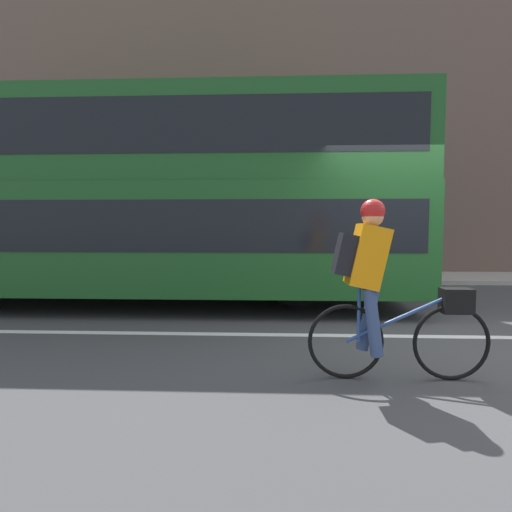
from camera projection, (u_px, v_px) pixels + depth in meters
The scene contains 8 objects.
ground_plane at pixel (439, 342), 4.75m from camera, with size 80.00×80.00×0.00m, color #424244.
road_center_line at pixel (432, 336), 4.98m from camera, with size 50.00×0.14×0.01m, color silver.
sidewalk_curb at pixel (348, 277), 10.56m from camera, with size 60.00×2.01×0.10m.
building_facade at pixel (343, 135), 11.43m from camera, with size 60.00×0.30×8.01m.
bus at pixel (119, 194), 6.97m from camera, with size 10.11×2.62×3.45m.
cyclist_on_bike at pixel (380, 283), 3.53m from camera, with size 1.61×0.32×1.61m.
trash_bin at pixel (225, 259), 10.57m from camera, with size 0.59×0.59×0.88m.
street_sign_post at pixel (144, 221), 10.59m from camera, with size 0.36×0.09×2.57m.
Camera 1 is at (-1.98, -4.76, 1.36)m, focal length 28.00 mm.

